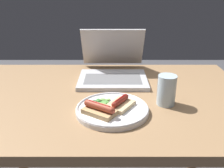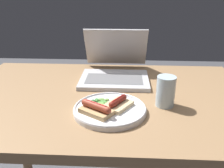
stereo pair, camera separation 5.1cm
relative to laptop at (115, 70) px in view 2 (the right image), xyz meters
The scene contains 7 objects.
desk 0.24m from the laptop, 99.52° to the right, with size 1.23×0.79×0.76m.
laptop is the anchor object (origin of this frame).
plate 0.35m from the laptop, 90.44° to the right, with size 0.26×0.26×0.02m.
sausage_toast_left 0.39m from the laptop, 96.86° to the right, with size 0.13×0.11×0.04m.
sausage_toast_middle 0.34m from the laptop, 85.65° to the right, with size 0.12×0.13×0.04m.
salad_pile 0.30m from the laptop, 97.23° to the right, with size 0.07×0.06×0.01m.
drinking_glass 0.35m from the laptop, 54.70° to the right, with size 0.07×0.07×0.12m.
Camera 2 is at (0.08, -0.93, 1.20)m, focal length 40.00 mm.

